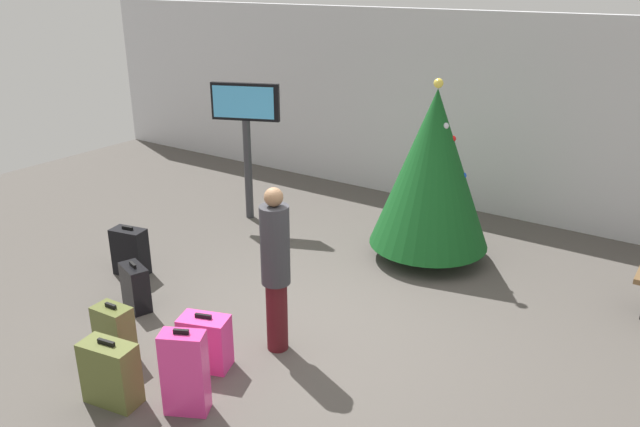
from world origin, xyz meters
name	(u,v)px	position (x,y,z in m)	size (l,w,h in m)	color
ground_plane	(301,334)	(0.00, 0.00, 0.00)	(16.00, 16.00, 0.00)	#514C47
back_wall	(476,114)	(0.00, 4.64, 1.53)	(16.00, 0.20, 3.06)	silver
holiday_tree	(433,169)	(0.28, 2.49, 1.24)	(1.55, 1.55, 2.38)	#4C3319
flight_info_kiosk	(246,123)	(-2.64, 2.28, 1.49)	(0.98, 0.47, 2.08)	#333338
traveller_0	(276,266)	(-0.04, -0.34, 0.92)	(0.34, 0.34, 1.72)	#4C1419
suitcase_0	(114,333)	(-1.24, -1.39, 0.29)	(0.38, 0.25, 0.61)	#59602D
suitcase_1	(185,373)	(-0.09, -1.55, 0.39)	(0.43, 0.35, 0.81)	#E5388C
suitcase_2	(111,373)	(-0.72, -1.83, 0.30)	(0.53, 0.33, 0.63)	#59602D
suitcase_3	(130,252)	(-2.60, -0.06, 0.30)	(0.47, 0.31, 0.64)	black
suitcase_4	(205,342)	(-0.41, -0.98, 0.27)	(0.53, 0.41, 0.57)	#E5388C
suitcase_5	(135,287)	(-1.85, -0.61, 0.26)	(0.44, 0.32, 0.57)	black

